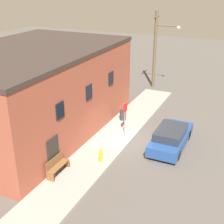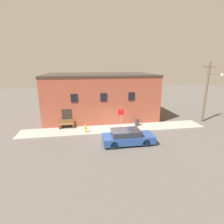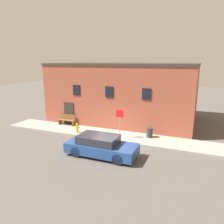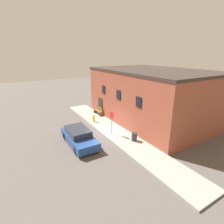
{
  "view_description": "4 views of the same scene",
  "coord_description": "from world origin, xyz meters",
  "px_view_note": "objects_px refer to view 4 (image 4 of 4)",
  "views": [
    {
      "loc": [
        -16.91,
        -6.5,
        9.91
      ],
      "look_at": [
        -0.32,
        1.25,
        2.0
      ],
      "focal_mm": 50.0,
      "sensor_mm": 36.0,
      "label": 1
    },
    {
      "loc": [
        -3.34,
        -16.48,
        6.88
      ],
      "look_at": [
        -0.32,
        1.25,
        2.0
      ],
      "focal_mm": 28.0,
      "sensor_mm": 36.0,
      "label": 2
    },
    {
      "loc": [
        6.06,
        -14.34,
        5.99
      ],
      "look_at": [
        -0.32,
        1.25,
        2.0
      ],
      "focal_mm": 35.0,
      "sensor_mm": 36.0,
      "label": 3
    },
    {
      "loc": [
        13.41,
        -6.96,
        7.4
      ],
      "look_at": [
        -0.32,
        1.25,
        2.0
      ],
      "focal_mm": 28.0,
      "sensor_mm": 36.0,
      "label": 4
    }
  ],
  "objects_px": {
    "fire_hydrant": "(94,118)",
    "trash_bin": "(134,137)",
    "parked_car": "(79,137)",
    "stop_sign": "(112,119)",
    "bench": "(98,111)"
  },
  "relations": [
    {
      "from": "fire_hydrant",
      "to": "stop_sign",
      "type": "height_order",
      "value": "stop_sign"
    },
    {
      "from": "fire_hydrant",
      "to": "bench",
      "type": "distance_m",
      "value": 2.59
    },
    {
      "from": "bench",
      "to": "trash_bin",
      "type": "relative_size",
      "value": 2.14
    },
    {
      "from": "trash_bin",
      "to": "parked_car",
      "type": "xyz_separation_m",
      "value": [
        -2.21,
        -4.23,
        0.15
      ]
    },
    {
      "from": "stop_sign",
      "to": "parked_car",
      "type": "xyz_separation_m",
      "value": [
        -0.11,
        -3.2,
        -1.04
      ]
    },
    {
      "from": "stop_sign",
      "to": "trash_bin",
      "type": "distance_m",
      "value": 2.63
    },
    {
      "from": "bench",
      "to": "trash_bin",
      "type": "bearing_deg",
      "value": -3.49
    },
    {
      "from": "fire_hydrant",
      "to": "trash_bin",
      "type": "xyz_separation_m",
      "value": [
        5.86,
        1.11,
        -0.03
      ]
    },
    {
      "from": "fire_hydrant",
      "to": "bench",
      "type": "height_order",
      "value": "bench"
    },
    {
      "from": "stop_sign",
      "to": "parked_car",
      "type": "bearing_deg",
      "value": -91.89
    },
    {
      "from": "trash_bin",
      "to": "stop_sign",
      "type": "bearing_deg",
      "value": -153.83
    },
    {
      "from": "trash_bin",
      "to": "parked_car",
      "type": "distance_m",
      "value": 4.78
    },
    {
      "from": "fire_hydrant",
      "to": "stop_sign",
      "type": "relative_size",
      "value": 0.35
    },
    {
      "from": "bench",
      "to": "trash_bin",
      "type": "xyz_separation_m",
      "value": [
        7.9,
        -0.48,
        -0.1
      ]
    },
    {
      "from": "parked_car",
      "to": "stop_sign",
      "type": "bearing_deg",
      "value": 88.11
    }
  ]
}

